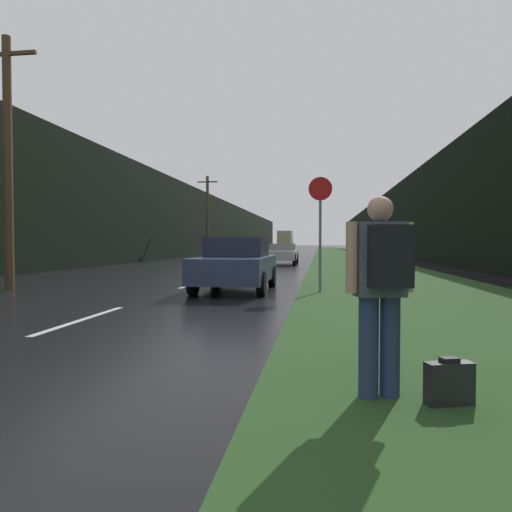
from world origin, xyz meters
TOP-DOWN VIEW (x-y plane):
  - grass_verge at (6.51, 40.00)m, footprint 6.00×240.00m
  - lane_stripe_b at (0.00, 5.56)m, footprint 0.12×3.00m
  - lane_stripe_c at (0.00, 12.56)m, footprint 0.12×3.00m
  - lane_stripe_d at (0.00, 19.56)m, footprint 0.12×3.00m
  - treeline_far_side at (-9.51, 50.00)m, footprint 2.00×140.00m
  - treeline_near_side at (12.51, 50.00)m, footprint 2.00×140.00m
  - utility_pole_near at (-4.75, 10.12)m, footprint 1.80×0.24m
  - utility_pole_far at (-5.58, 36.74)m, footprint 1.80×0.24m
  - stop_sign at (4.10, 10.45)m, footprint 0.63×0.07m
  - hitchhiker_with_backpack at (4.61, 2.08)m, footprint 0.58×0.50m
  - suitcase at (5.14, 2.00)m, footprint 0.41×0.24m
  - car_passing_near at (1.75, 10.79)m, footprint 1.97×4.16m
  - car_passing_far at (1.75, 26.76)m, footprint 1.86×4.78m
  - delivery_truck at (-1.75, 75.78)m, footprint 2.46×6.97m

SIDE VIEW (x-z plane):
  - lane_stripe_b at x=0.00m, z-range 0.00..0.01m
  - lane_stripe_c at x=0.00m, z-range 0.00..0.01m
  - lane_stripe_d at x=0.00m, z-range 0.00..0.01m
  - grass_verge at x=6.51m, z-range 0.00..0.02m
  - suitcase at x=5.14m, z-range -0.01..0.39m
  - car_passing_far at x=1.75m, z-range 0.03..1.34m
  - car_passing_near at x=1.75m, z-range 0.00..1.49m
  - hitchhiker_with_backpack at x=4.61m, z-range 0.13..1.86m
  - delivery_truck at x=-1.75m, z-range 0.08..3.46m
  - stop_sign at x=4.10m, z-range 0.30..3.40m
  - treeline_far_side at x=-9.51m, z-range 0.00..7.03m
  - treeline_near_side at x=12.51m, z-range 0.00..7.11m
  - utility_pole_far at x=-5.58m, z-range 0.13..7.27m
  - utility_pole_near at x=-4.75m, z-range 0.13..7.34m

